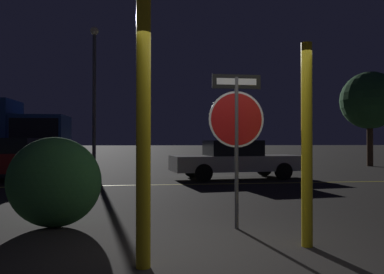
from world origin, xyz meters
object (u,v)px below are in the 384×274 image
(yellow_pole_left, at_px, (143,117))
(passing_car_1, at_px, (6,159))
(passing_car_2, at_px, (235,160))
(yellow_pole_right, at_px, (307,144))
(tree_0, at_px, (370,101))
(street_lamp, at_px, (94,85))
(stop_sign, at_px, (236,121))
(hedge_bush_1, at_px, (54,182))

(yellow_pole_left, bearing_deg, passing_car_1, 115.90)
(passing_car_1, bearing_deg, passing_car_2, -87.90)
(yellow_pole_right, relative_size, tree_0, 0.51)
(yellow_pole_right, height_order, street_lamp, street_lamp)
(yellow_pole_right, relative_size, street_lamp, 0.40)
(street_lamp, bearing_deg, tree_0, 7.29)
(yellow_pole_right, bearing_deg, tree_0, 54.43)
(yellow_pole_left, height_order, passing_car_2, yellow_pole_left)
(passing_car_2, bearing_deg, stop_sign, -20.05)
(stop_sign, relative_size, passing_car_1, 0.50)
(stop_sign, height_order, passing_car_1, stop_sign)
(passing_car_2, bearing_deg, street_lamp, -131.02)
(yellow_pole_left, xyz_separation_m, tree_0, (12.33, 14.87, 1.98))
(yellow_pole_left, distance_m, passing_car_2, 9.81)
(hedge_bush_1, bearing_deg, passing_car_2, 56.43)
(stop_sign, distance_m, passing_car_2, 7.86)
(hedge_bush_1, height_order, tree_0, tree_0)
(passing_car_1, distance_m, passing_car_2, 7.97)
(stop_sign, xyz_separation_m, tree_0, (10.90, 13.26, 1.92))
(yellow_pole_right, distance_m, tree_0, 17.78)
(passing_car_2, bearing_deg, hedge_bush_1, -39.39)
(street_lamp, bearing_deg, hedge_bush_1, -86.14)
(stop_sign, xyz_separation_m, yellow_pole_left, (-1.43, -1.61, -0.06))
(stop_sign, distance_m, passing_car_1, 9.99)
(hedge_bush_1, distance_m, passing_car_1, 8.12)
(tree_0, bearing_deg, yellow_pole_right, -125.57)
(yellow_pole_left, xyz_separation_m, street_lamp, (-2.11, 13.02, 2.28))
(hedge_bush_1, height_order, passing_car_2, hedge_bush_1)
(yellow_pole_right, xyz_separation_m, street_lamp, (-4.18, 12.50, 2.58))
(passing_car_1, xyz_separation_m, passing_car_2, (7.97, -0.33, -0.04))
(yellow_pole_left, relative_size, tree_0, 0.62)
(yellow_pole_left, relative_size, passing_car_1, 0.67)
(passing_car_2, bearing_deg, yellow_pole_left, -25.90)
(yellow_pole_left, height_order, street_lamp, street_lamp)
(yellow_pole_left, distance_m, yellow_pole_right, 2.16)
(yellow_pole_left, xyz_separation_m, hedge_bush_1, (-1.37, 2.06, -0.90))
(yellow_pole_right, distance_m, hedge_bush_1, 3.82)
(street_lamp, height_order, tree_0, street_lamp)
(yellow_pole_left, height_order, yellow_pole_right, yellow_pole_left)
(hedge_bush_1, xyz_separation_m, tree_0, (13.70, 12.81, 2.87))
(yellow_pole_right, height_order, passing_car_2, yellow_pole_right)
(passing_car_1, bearing_deg, yellow_pole_left, -149.59)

